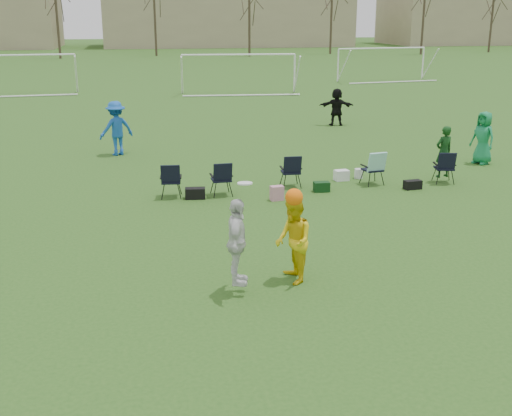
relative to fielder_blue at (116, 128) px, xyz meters
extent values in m
plane|color=#265119|center=(3.29, -13.72, -0.97)|extent=(260.00, 260.00, 0.00)
imported|color=#164FAB|center=(0.00, 0.00, 0.00)|extent=(1.44, 1.19, 1.93)
imported|color=#167E49|center=(12.21, -3.66, -0.08)|extent=(0.88, 1.03, 1.78)
imported|color=black|center=(9.69, 4.78, -0.12)|extent=(1.63, 0.76, 1.69)
imported|color=silver|center=(2.42, -12.70, 0.03)|extent=(0.58, 0.99, 1.59)
imported|color=yellow|center=(3.55, -12.32, -0.15)|extent=(0.66, 0.83, 1.64)
sphere|color=orange|center=(3.55, -12.32, 0.70)|extent=(0.33, 0.33, 0.33)
cylinder|color=white|center=(2.58, -12.60, 1.08)|extent=(0.27, 0.27, 0.04)
imported|color=#103A13|center=(9.77, -5.74, -0.04)|extent=(0.64, 0.50, 1.56)
cube|color=black|center=(2.24, -6.25, -0.82)|extent=(0.58, 0.35, 0.30)
cube|color=#C88199|center=(4.42, -6.82, -0.77)|extent=(0.38, 0.27, 0.40)
cube|color=#0E3412|center=(5.87, -6.16, -0.83)|extent=(0.46, 0.30, 0.28)
cube|color=white|center=(6.83, -5.04, -0.81)|extent=(0.46, 0.35, 0.32)
cylinder|color=silver|center=(7.43, -4.88, -0.82)|extent=(0.26, 0.26, 0.30)
cube|color=black|center=(8.55, -6.38, -0.84)|extent=(0.53, 0.32, 0.26)
cube|color=black|center=(1.60, -5.97, -0.49)|extent=(0.65, 0.65, 0.96)
cube|color=black|center=(3.00, -6.02, -0.49)|extent=(0.63, 0.63, 0.96)
cube|color=black|center=(5.12, -5.49, -0.49)|extent=(0.62, 0.62, 0.96)
cube|color=black|center=(7.58, -5.64, -0.49)|extent=(0.69, 0.69, 0.96)
cube|color=black|center=(9.77, -5.84, -0.49)|extent=(0.70, 0.70, 0.96)
cylinder|color=white|center=(-3.07, 20.60, 0.23)|extent=(0.12, 0.12, 2.40)
cylinder|color=white|center=(-6.71, 20.28, 1.43)|extent=(7.28, 0.76, 0.12)
cylinder|color=white|center=(3.65, 18.54, 0.23)|extent=(0.12, 0.12, 2.40)
cylinder|color=white|center=(10.93, 18.03, 0.23)|extent=(0.12, 0.12, 2.40)
cylinder|color=white|center=(7.29, 18.28, 1.43)|extent=(7.29, 0.63, 0.12)
cylinder|color=white|center=(15.68, 23.77, 0.23)|extent=(0.12, 0.12, 2.40)
cylinder|color=white|center=(22.91, 24.79, 0.23)|extent=(0.12, 0.12, 2.40)
cylinder|color=white|center=(19.29, 24.28, 1.43)|extent=(7.25, 1.13, 0.12)
cylinder|color=#382B21|center=(-7.71, 54.78, 4.13)|extent=(0.28, 0.28, 10.20)
cylinder|color=#382B21|center=(3.29, 57.78, 4.73)|extent=(0.28, 0.28, 11.40)
cylinder|color=#382B21|center=(14.29, 54.78, 3.53)|extent=(0.28, 0.28, 9.00)
cylinder|color=#382B21|center=(25.29, 57.78, 4.13)|extent=(0.28, 0.28, 10.20)
cylinder|color=#382B21|center=(36.29, 54.78, 4.73)|extent=(0.28, 0.28, 11.40)
cylinder|color=#382B21|center=(47.29, 57.78, 3.53)|extent=(0.28, 0.28, 9.00)
cube|color=tan|center=(15.29, 82.28, 4.53)|extent=(38.00, 16.00, 11.00)
cube|color=tan|center=(58.29, 82.28, 5.53)|extent=(30.00, 16.00, 13.00)
camera|label=1|loc=(0.83, -23.30, 3.91)|focal=45.00mm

